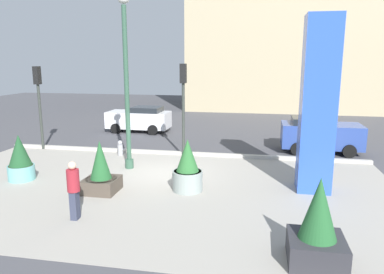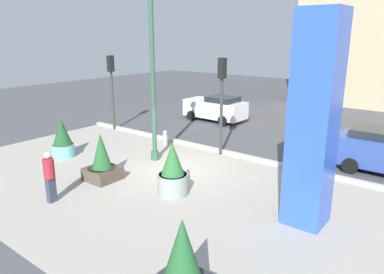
{
  "view_description": "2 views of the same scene",
  "coord_description": "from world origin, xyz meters",
  "px_view_note": "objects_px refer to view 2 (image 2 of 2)",
  "views": [
    {
      "loc": [
        3.92,
        -13.99,
        4.58
      ],
      "look_at": [
        1.32,
        -0.16,
        1.62
      ],
      "focal_mm": 34.15,
      "sensor_mm": 36.0,
      "label": 1
    },
    {
      "loc": [
        9.26,
        -10.68,
        5.38
      ],
      "look_at": [
        0.95,
        -0.06,
        1.61
      ],
      "focal_mm": 34.01,
      "sensor_mm": 36.0,
      "label": 2
    }
  ],
  "objects_px": {
    "potted_plant_by_pillar": "(183,274)",
    "traffic_light_far_side": "(112,80)",
    "potted_plant_near_left": "(173,172)",
    "traffic_light_corner": "(222,90)",
    "potted_plant_near_right": "(62,139)",
    "fire_hydrant": "(165,138)",
    "potted_plant_mid_plaza": "(102,162)",
    "lamp_post": "(153,83)",
    "art_pillar_blue": "(314,123)",
    "car_far_lane": "(216,108)",
    "pedestrian_on_sidewalk": "(49,174)"
  },
  "relations": [
    {
      "from": "lamp_post",
      "to": "potted_plant_near_left",
      "type": "distance_m",
      "value": 4.61
    },
    {
      "from": "potted_plant_near_left",
      "to": "potted_plant_near_right",
      "type": "relative_size",
      "value": 1.05
    },
    {
      "from": "traffic_light_corner",
      "to": "fire_hydrant",
      "type": "bearing_deg",
      "value": -172.22
    },
    {
      "from": "potted_plant_near_left",
      "to": "car_far_lane",
      "type": "distance_m",
      "value": 11.59
    },
    {
      "from": "potted_plant_by_pillar",
      "to": "traffic_light_far_side",
      "type": "distance_m",
      "value": 15.54
    },
    {
      "from": "lamp_post",
      "to": "traffic_light_far_side",
      "type": "xyz_separation_m",
      "value": [
        -5.71,
        2.5,
        -0.53
      ]
    },
    {
      "from": "potted_plant_by_pillar",
      "to": "fire_hydrant",
      "type": "xyz_separation_m",
      "value": [
        -8.08,
        8.42,
        -0.47
      ]
    },
    {
      "from": "potted_plant_by_pillar",
      "to": "fire_hydrant",
      "type": "relative_size",
      "value": 2.74
    },
    {
      "from": "fire_hydrant",
      "to": "potted_plant_near_right",
      "type": "bearing_deg",
      "value": -118.91
    },
    {
      "from": "potted_plant_near_left",
      "to": "traffic_light_far_side",
      "type": "xyz_separation_m",
      "value": [
        -8.73,
        4.76,
        2.11
      ]
    },
    {
      "from": "pedestrian_on_sidewalk",
      "to": "potted_plant_by_pillar",
      "type": "bearing_deg",
      "value": -9.85
    },
    {
      "from": "potted_plant_near_right",
      "to": "traffic_light_corner",
      "type": "distance_m",
      "value": 7.55
    },
    {
      "from": "art_pillar_blue",
      "to": "pedestrian_on_sidewalk",
      "type": "distance_m",
      "value": 8.43
    },
    {
      "from": "traffic_light_far_side",
      "to": "car_far_lane",
      "type": "bearing_deg",
      "value": 58.04
    },
    {
      "from": "art_pillar_blue",
      "to": "potted_plant_near_left",
      "type": "distance_m",
      "value": 5.03
    },
    {
      "from": "art_pillar_blue",
      "to": "traffic_light_far_side",
      "type": "bearing_deg",
      "value": 163.74
    },
    {
      "from": "potted_plant_near_left",
      "to": "traffic_light_corner",
      "type": "distance_m",
      "value": 5.33
    },
    {
      "from": "car_far_lane",
      "to": "pedestrian_on_sidewalk",
      "type": "relative_size",
      "value": 2.3
    },
    {
      "from": "potted_plant_mid_plaza",
      "to": "pedestrian_on_sidewalk",
      "type": "height_order",
      "value": "potted_plant_mid_plaza"
    },
    {
      "from": "art_pillar_blue",
      "to": "potted_plant_near_left",
      "type": "bearing_deg",
      "value": -168.07
    },
    {
      "from": "potted_plant_mid_plaza",
      "to": "traffic_light_far_side",
      "type": "relative_size",
      "value": 0.44
    },
    {
      "from": "traffic_light_far_side",
      "to": "lamp_post",
      "type": "bearing_deg",
      "value": -23.64
    },
    {
      "from": "potted_plant_near_right",
      "to": "car_far_lane",
      "type": "bearing_deg",
      "value": 82.56
    },
    {
      "from": "potted_plant_by_pillar",
      "to": "pedestrian_on_sidewalk",
      "type": "xyz_separation_m",
      "value": [
        -6.61,
        1.15,
        0.15
      ]
    },
    {
      "from": "lamp_post",
      "to": "potted_plant_near_left",
      "type": "height_order",
      "value": "lamp_post"
    },
    {
      "from": "lamp_post",
      "to": "potted_plant_near_right",
      "type": "height_order",
      "value": "lamp_post"
    },
    {
      "from": "lamp_post",
      "to": "fire_hydrant",
      "type": "bearing_deg",
      "value": 120.91
    },
    {
      "from": "art_pillar_blue",
      "to": "potted_plant_near_right",
      "type": "height_order",
      "value": "art_pillar_blue"
    },
    {
      "from": "art_pillar_blue",
      "to": "potted_plant_near_right",
      "type": "xyz_separation_m",
      "value": [
        -11.02,
        -0.95,
        -2.22
      ]
    },
    {
      "from": "potted_plant_by_pillar",
      "to": "potted_plant_mid_plaza",
      "type": "height_order",
      "value": "potted_plant_by_pillar"
    },
    {
      "from": "potted_plant_by_pillar",
      "to": "traffic_light_far_side",
      "type": "relative_size",
      "value": 0.48
    },
    {
      "from": "art_pillar_blue",
      "to": "potted_plant_near_left",
      "type": "relative_size",
      "value": 3.23
    },
    {
      "from": "art_pillar_blue",
      "to": "potted_plant_near_left",
      "type": "xyz_separation_m",
      "value": [
        -4.41,
        -0.93,
        -2.24
      ]
    },
    {
      "from": "potted_plant_near_right",
      "to": "traffic_light_far_side",
      "type": "distance_m",
      "value": 5.63
    },
    {
      "from": "potted_plant_mid_plaza",
      "to": "lamp_post",
      "type": "bearing_deg",
      "value": 90.93
    },
    {
      "from": "potted_plant_mid_plaza",
      "to": "fire_hydrant",
      "type": "distance_m",
      "value": 5.15
    },
    {
      "from": "lamp_post",
      "to": "traffic_light_corner",
      "type": "xyz_separation_m",
      "value": [
        1.88,
        2.45,
        -0.44
      ]
    },
    {
      "from": "potted_plant_by_pillar",
      "to": "car_far_lane",
      "type": "bearing_deg",
      "value": 122.22
    },
    {
      "from": "lamp_post",
      "to": "pedestrian_on_sidewalk",
      "type": "bearing_deg",
      "value": -87.17
    },
    {
      "from": "potted_plant_near_right",
      "to": "fire_hydrant",
      "type": "relative_size",
      "value": 2.41
    },
    {
      "from": "pedestrian_on_sidewalk",
      "to": "fire_hydrant",
      "type": "bearing_deg",
      "value": 101.44
    },
    {
      "from": "potted_plant_near_left",
      "to": "potted_plant_near_right",
      "type": "bearing_deg",
      "value": -179.88
    },
    {
      "from": "potted_plant_by_pillar",
      "to": "traffic_light_far_side",
      "type": "bearing_deg",
      "value": 144.73
    },
    {
      "from": "fire_hydrant",
      "to": "traffic_light_corner",
      "type": "height_order",
      "value": "traffic_light_corner"
    },
    {
      "from": "lamp_post",
      "to": "car_far_lane",
      "type": "bearing_deg",
      "value": 105.54
    },
    {
      "from": "potted_plant_mid_plaza",
      "to": "pedestrian_on_sidewalk",
      "type": "bearing_deg",
      "value": -84.72
    },
    {
      "from": "potted_plant_near_right",
      "to": "fire_hydrant",
      "type": "xyz_separation_m",
      "value": [
        2.38,
        4.3,
        -0.46
      ]
    },
    {
      "from": "potted_plant_near_left",
      "to": "pedestrian_on_sidewalk",
      "type": "relative_size",
      "value": 1.07
    },
    {
      "from": "potted_plant_near_right",
      "to": "traffic_light_far_side",
      "type": "relative_size",
      "value": 0.42
    },
    {
      "from": "art_pillar_blue",
      "to": "pedestrian_on_sidewalk",
      "type": "bearing_deg",
      "value": -151.4
    }
  ]
}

